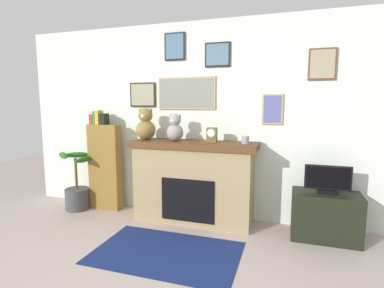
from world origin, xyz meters
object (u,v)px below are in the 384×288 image
object	(u,v)px
television	(328,180)
teddy_bear_tan	(146,126)
fireplace	(193,181)
mantel_clock	(212,135)
tv_stand	(325,216)
candle_jar	(245,140)
bookshelf	(105,165)
teddy_bear_grey	(175,129)
potted_plant	(77,190)

from	to	relation	value
television	teddy_bear_tan	xyz separation A→B (m)	(-2.25, 0.04, 0.56)
fireplace	mantel_clock	distance (m)	0.66
tv_stand	candle_jar	xyz separation A→B (m)	(-0.93, 0.04, 0.83)
tv_stand	television	distance (m)	0.42
bookshelf	teddy_bear_grey	world-z (taller)	bookshelf
fireplace	television	bearing A→B (deg)	-2.10
teddy_bear_tan	candle_jar	bearing A→B (deg)	0.02
tv_stand	television	world-z (taller)	television
bookshelf	candle_jar	world-z (taller)	bookshelf
potted_plant	tv_stand	xyz separation A→B (m)	(3.34, 0.06, -0.01)
potted_plant	mantel_clock	distance (m)	2.18
candle_jar	teddy_bear_grey	xyz separation A→B (m)	(-0.91, -0.00, 0.11)
tv_stand	fireplace	bearing A→B (deg)	177.95
candle_jar	mantel_clock	bearing A→B (deg)	-179.82
fireplace	teddy_bear_grey	size ratio (longest dim) A/B	4.63
television	candle_jar	bearing A→B (deg)	177.50
potted_plant	tv_stand	bearing A→B (deg)	0.99
fireplace	tv_stand	bearing A→B (deg)	-2.05
bookshelf	tv_stand	world-z (taller)	bookshelf
potted_plant	teddy_bear_tan	bearing A→B (deg)	5.07
candle_jar	potted_plant	bearing A→B (deg)	-177.70
television	bookshelf	bearing A→B (deg)	178.04
fireplace	teddy_bear_tan	bearing A→B (deg)	-178.43
fireplace	teddy_bear_grey	xyz separation A→B (m)	(-0.25, -0.02, 0.68)
potted_plant	teddy_bear_tan	world-z (taller)	teddy_bear_tan
bookshelf	teddy_bear_grey	size ratio (longest dim) A/B	4.09
teddy_bear_grey	bookshelf	bearing A→B (deg)	176.87
teddy_bear_grey	potted_plant	bearing A→B (deg)	-176.33
bookshelf	mantel_clock	bearing A→B (deg)	-2.21
teddy_bear_grey	fireplace	bearing A→B (deg)	4.24
mantel_clock	teddy_bear_grey	size ratio (longest dim) A/B	0.53
television	teddy_bear_grey	bearing A→B (deg)	178.75
fireplace	potted_plant	bearing A→B (deg)	-176.25
potted_plant	television	world-z (taller)	television
mantel_clock	teddy_bear_tan	xyz separation A→B (m)	(-0.91, 0.00, 0.10)
fireplace	bookshelf	bearing A→B (deg)	178.19
candle_jar	teddy_bear_grey	size ratio (longest dim) A/B	0.27
teddy_bear_tan	potted_plant	bearing A→B (deg)	-174.93
television	teddy_bear_tan	size ratio (longest dim) A/B	1.15
potted_plant	television	distance (m)	3.36
bookshelf	teddy_bear_tan	bearing A→B (deg)	-4.99
fireplace	television	distance (m)	1.60
fireplace	tv_stand	size ratio (longest dim) A/B	2.22
mantel_clock	candle_jar	bearing A→B (deg)	0.18
tv_stand	bookshelf	bearing A→B (deg)	178.06
bookshelf	television	bearing A→B (deg)	-1.96
teddy_bear_tan	tv_stand	bearing A→B (deg)	-0.98
fireplace	television	size ratio (longest dim) A/B	3.33
mantel_clock	teddy_bear_grey	distance (m)	0.50
teddy_bear_tan	bookshelf	bearing A→B (deg)	175.01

